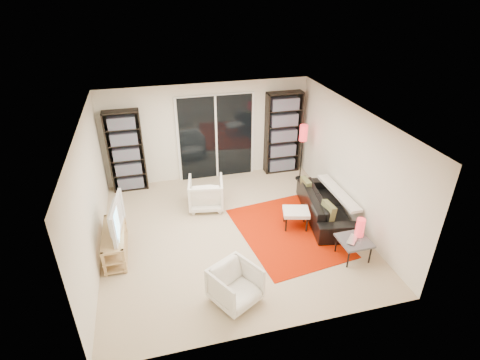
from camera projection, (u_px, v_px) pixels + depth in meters
name	position (u px, v px, depth m)	size (l,w,h in m)	color
floor	(232.00, 232.00, 7.57)	(5.00, 5.00, 0.00)	beige
wall_back	(208.00, 132.00, 9.12)	(5.00, 0.02, 2.40)	silver
wall_front	(275.00, 269.00, 4.87)	(5.00, 0.02, 2.40)	silver
wall_left	(90.00, 197.00, 6.44)	(0.02, 5.00, 2.40)	silver
wall_right	(352.00, 165.00, 7.54)	(0.02, 5.00, 2.40)	silver
ceiling	(230.00, 118.00, 6.42)	(5.00, 5.00, 0.02)	white
sliding_door	(216.00, 138.00, 9.20)	(1.92, 0.08, 2.16)	white
bookshelf_left	(126.00, 152.00, 8.65)	(0.80, 0.30, 1.95)	black
bookshelf_right	(283.00, 133.00, 9.46)	(0.90, 0.30, 2.10)	black
tv_stand	(115.00, 242.00, 6.85)	(0.39, 1.21, 0.50)	tan
tv	(111.00, 218.00, 6.60)	(1.04, 0.14, 0.60)	black
rug	(287.00, 232.00, 7.55)	(1.78, 2.40, 0.01)	#B41A00
sofa	(325.00, 205.00, 7.91)	(2.00, 0.78, 0.58)	black
armchair_back	(206.00, 193.00, 8.23)	(0.74, 0.76, 0.69)	white
armchair_front	(235.00, 285.00, 5.83)	(0.67, 0.69, 0.63)	white
ottoman	(296.00, 213.00, 7.56)	(0.61, 0.54, 0.40)	white
side_table	(354.00, 241.00, 6.71)	(0.55, 0.55, 0.40)	#4D4D52
laptop	(355.00, 240.00, 6.65)	(0.33, 0.21, 0.03)	silver
table_lamp	(360.00, 227.00, 6.72)	(0.16, 0.16, 0.35)	red
floor_lamp	(303.00, 138.00, 9.00)	(0.22, 0.22, 1.45)	black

